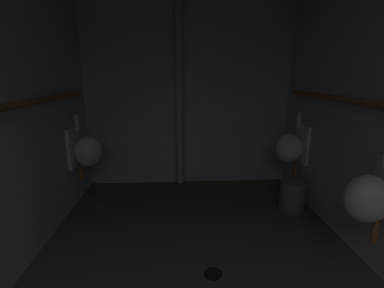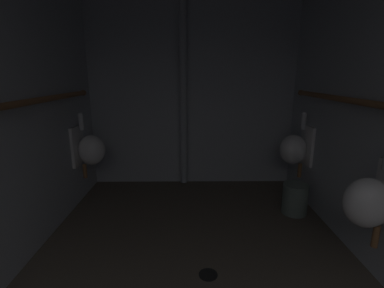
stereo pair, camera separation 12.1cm
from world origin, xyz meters
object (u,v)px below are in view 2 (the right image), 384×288
Objects in this scene: standpipe_back_wall at (183,95)px; urinal_left_mid at (90,149)px; urinal_right_mid at (370,201)px; floor_drain at (208,274)px; waste_bin at (295,199)px; urinal_right_far at (295,148)px.

urinal_left_mid is at bearing -155.28° from standpipe_back_wall.
urinal_left_mid is 2.67m from urinal_right_mid.
standpipe_back_wall reaches higher than urinal_right_mid.
urinal_left_mid is 1.89m from floor_drain.
standpipe_back_wall is (-1.27, 1.82, 0.57)m from urinal_right_mid.
urinal_right_mid reaches higher than waste_bin.
urinal_right_far is at bearing 90.00° from urinal_right_mid.
standpipe_back_wall is (1.04, 0.48, 0.57)m from urinal_left_mid.
urinal_left_mid is 2.30m from waste_bin.
waste_bin is at bearing 43.94° from floor_drain.
urinal_right_mid is 5.39× the size of floor_drain.
standpipe_back_wall is 16.52× the size of floor_drain.
standpipe_back_wall is 7.16× the size of waste_bin.
urinal_left_mid is at bearing 171.23° from waste_bin.
waste_bin is (2.22, -0.34, -0.45)m from urinal_left_mid.
urinal_right_mid is 1.35m from urinal_right_far.
standpipe_back_wall reaches higher than floor_drain.
urinal_right_mid is 1.22m from floor_drain.
waste_bin is at bearing -34.86° from standpipe_back_wall.
waste_bin is (1.18, -0.82, -1.02)m from standpipe_back_wall.
floor_drain is at bearing -83.16° from standpipe_back_wall.
urinal_right_far is 2.34× the size of waste_bin.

